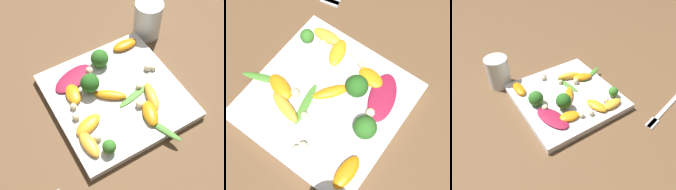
# 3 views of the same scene
# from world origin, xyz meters

# --- Properties ---
(ground_plane) EXTENTS (2.40, 2.40, 0.00)m
(ground_plane) POSITION_xyz_m (0.00, 0.00, 0.00)
(ground_plane) COLOR brown
(plate) EXTENTS (0.29, 0.29, 0.02)m
(plate) POSITION_xyz_m (0.00, 0.00, 0.01)
(plate) COLOR white
(plate) RESTS_ON ground_plane
(radicchio_leaf_0) EXTENTS (0.12, 0.08, 0.01)m
(radicchio_leaf_0) POSITION_xyz_m (-0.07, 0.09, 0.03)
(radicchio_leaf_0) COLOR maroon
(radicchio_leaf_0) RESTS_ON plate
(orange_segment_0) EXTENTS (0.04, 0.08, 0.02)m
(orange_segment_0) POSITION_xyz_m (0.06, -0.05, 0.03)
(orange_segment_0) COLOR #FCAD33
(orange_segment_0) RESTS_ON plate
(orange_segment_1) EXTENTS (0.04, 0.06, 0.01)m
(orange_segment_1) POSITION_xyz_m (-0.09, 0.04, 0.03)
(orange_segment_1) COLOR orange
(orange_segment_1) RESTS_ON plate
(orange_segment_2) EXTENTS (0.07, 0.03, 0.02)m
(orange_segment_2) POSITION_xyz_m (0.09, 0.11, 0.03)
(orange_segment_2) COLOR orange
(orange_segment_2) RESTS_ON plate
(orange_segment_3) EXTENTS (0.05, 0.07, 0.02)m
(orange_segment_3) POSITION_xyz_m (0.03, -0.09, 0.03)
(orange_segment_3) COLOR orange
(orange_segment_3) RESTS_ON plate
(orange_segment_4) EXTENTS (0.03, 0.07, 0.02)m
(orange_segment_4) POSITION_xyz_m (-0.11, -0.08, 0.03)
(orange_segment_4) COLOR #FCAD33
(orange_segment_4) RESTS_ON plate
(orange_segment_5) EXTENTS (0.07, 0.06, 0.02)m
(orange_segment_5) POSITION_xyz_m (-0.02, -0.00, 0.03)
(orange_segment_5) COLOR orange
(orange_segment_5) RESTS_ON plate
(orange_segment_6) EXTENTS (0.07, 0.05, 0.02)m
(orange_segment_6) POSITION_xyz_m (-0.09, -0.04, 0.03)
(orange_segment_6) COLOR orange
(orange_segment_6) RESTS_ON plate
(broccoli_floret_0) EXTENTS (0.04, 0.04, 0.05)m
(broccoli_floret_0) POSITION_xyz_m (-0.05, 0.04, 0.05)
(broccoli_floret_0) COLOR #7A9E51
(broccoli_floret_0) RESTS_ON plate
(broccoli_floret_1) EXTENTS (0.03, 0.03, 0.03)m
(broccoli_floret_1) POSITION_xyz_m (-0.08, -0.11, 0.04)
(broccoli_floret_1) COLOR #7A9E51
(broccoli_floret_1) RESTS_ON plate
(broccoli_floret_2) EXTENTS (0.04, 0.04, 0.04)m
(broccoli_floret_2) POSITION_xyz_m (0.01, 0.10, 0.04)
(broccoli_floret_2) COLOR #7A9E51
(broccoli_floret_2) RESTS_ON plate
(arugula_sprig_0) EXTENTS (0.05, 0.09, 0.01)m
(arugula_sprig_0) POSITION_xyz_m (0.04, -0.13, 0.02)
(arugula_sprig_0) COLOR #47842D
(arugula_sprig_0) RESTS_ON plate
(arugula_sprig_1) EXTENTS (0.09, 0.04, 0.00)m
(arugula_sprig_1) POSITION_xyz_m (0.03, -0.03, 0.02)
(arugula_sprig_1) COLOR #47842D
(arugula_sprig_1) RESTS_ON plate
(macadamia_nut_0) EXTENTS (0.02, 0.02, 0.02)m
(macadamia_nut_0) POSITION_xyz_m (-0.09, -0.08, 0.03)
(macadamia_nut_0) COLOR beige
(macadamia_nut_0) RESTS_ON plate
(macadamia_nut_1) EXTENTS (0.02, 0.02, 0.02)m
(macadamia_nut_1) POSITION_xyz_m (0.03, -0.06, 0.03)
(macadamia_nut_1) COLOR beige
(macadamia_nut_1) RESTS_ON plate
(macadamia_nut_2) EXTENTS (0.01, 0.01, 0.01)m
(macadamia_nut_2) POSITION_xyz_m (0.11, 0.02, 0.03)
(macadamia_nut_2) COLOR beige
(macadamia_nut_2) RESTS_ON plate
(macadamia_nut_3) EXTENTS (0.01, 0.01, 0.01)m
(macadamia_nut_3) POSITION_xyz_m (0.05, -0.01, 0.03)
(macadamia_nut_3) COLOR beige
(macadamia_nut_3) RESTS_ON plate
(macadamia_nut_4) EXTENTS (0.02, 0.02, 0.02)m
(macadamia_nut_4) POSITION_xyz_m (-0.02, 0.09, 0.03)
(macadamia_nut_4) COLOR beige
(macadamia_nut_4) RESTS_ON plate
(macadamia_nut_5) EXTENTS (0.02, 0.02, 0.02)m
(macadamia_nut_5) POSITION_xyz_m (-0.10, 0.01, 0.03)
(macadamia_nut_5) COLOR beige
(macadamia_nut_5) RESTS_ON plate
(macadamia_nut_6) EXTENTS (0.02, 0.02, 0.02)m
(macadamia_nut_6) POSITION_xyz_m (0.10, 0.02, 0.03)
(macadamia_nut_6) COLOR beige
(macadamia_nut_6) RESTS_ON plate
(macadamia_nut_7) EXTENTS (0.02, 0.02, 0.02)m
(macadamia_nut_7) POSITION_xyz_m (-0.11, -0.01, 0.03)
(macadamia_nut_7) COLOR beige
(macadamia_nut_7) RESTS_ON plate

